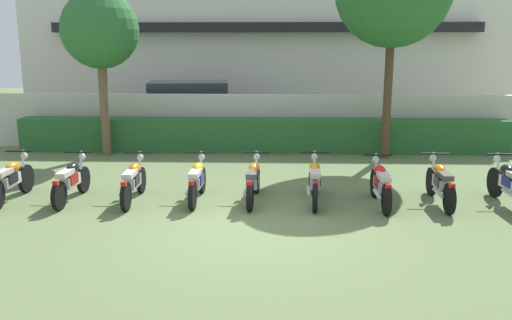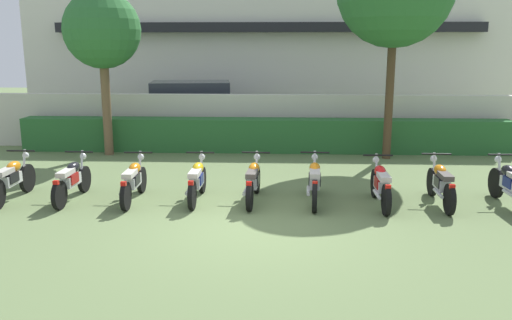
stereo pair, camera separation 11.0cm
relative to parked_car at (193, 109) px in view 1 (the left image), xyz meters
name	(u,v)px [view 1 (the left image)]	position (x,y,z in m)	size (l,w,h in m)	color
ground	(252,227)	(2.49, -9.57, -0.94)	(60.00, 60.00, 0.00)	#607547
building	(266,34)	(2.49, 5.15, 2.65)	(19.08, 6.50, 7.17)	silver
compound_wall	(262,121)	(2.49, -2.15, -0.11)	(18.13, 0.30, 1.65)	beige
hedge_row	(262,135)	(2.49, -2.85, -0.44)	(14.50, 0.70, 0.99)	#28602D
parked_car	(193,109)	(0.00, 0.00, 0.00)	(4.69, 2.53, 1.89)	navy
tree_near_inspector	(100,31)	(-2.01, -3.49, 2.58)	(2.16, 2.16, 4.63)	brown
motorcycle_in_row_0	(11,180)	(-2.51, -8.18, -0.49)	(0.60, 1.93, 0.96)	black
motorcycle_in_row_1	(71,180)	(-1.29, -8.11, -0.50)	(0.60, 1.84, 0.94)	black
motorcycle_in_row_2	(133,181)	(0.00, -8.11, -0.50)	(0.60, 1.85, 0.94)	black
motorcycle_in_row_3	(197,180)	(1.29, -8.02, -0.50)	(0.60, 1.78, 0.94)	black
motorcycle_in_row_4	(253,181)	(2.45, -8.03, -0.50)	(0.60, 1.86, 0.95)	black
motorcycle_in_row_5	(315,181)	(3.69, -8.07, -0.48)	(0.60, 1.86, 0.97)	black
motorcycle_in_row_6	(381,184)	(4.99, -8.21, -0.49)	(0.60, 1.82, 0.96)	black
motorcycle_in_row_7	(440,183)	(6.20, -8.08, -0.49)	(0.60, 1.91, 0.96)	black
motorcycle_in_row_8	(509,183)	(7.53, -8.13, -0.48)	(0.60, 1.87, 0.97)	black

